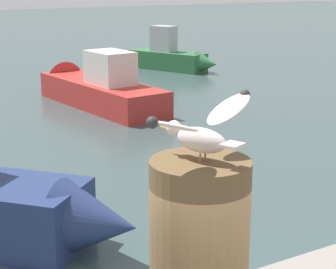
% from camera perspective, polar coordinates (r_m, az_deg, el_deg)
% --- Properties ---
extents(mooring_post, '(0.41, 0.41, 0.88)m').
position_cam_1_polar(mooring_post, '(2.51, 3.02, -12.21)').
color(mooring_post, brown).
rests_on(mooring_post, harbor_quay).
extents(seagull, '(0.65, 0.38, 0.24)m').
position_cam_1_polar(seagull, '(2.31, 3.14, 0.45)').
color(seagull, '#C67460').
rests_on(seagull, mooring_post).
extents(boat_green, '(2.19, 3.66, 1.62)m').
position_cam_1_polar(boat_green, '(21.64, 0.57, 7.47)').
color(boat_green, '#2D6B3D').
rests_on(boat_green, ground_plane).
extents(boat_red, '(1.77, 5.56, 1.72)m').
position_cam_1_polar(boat_red, '(16.06, -7.54, 4.62)').
color(boat_red, '#B72D28').
rests_on(boat_red, ground_plane).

